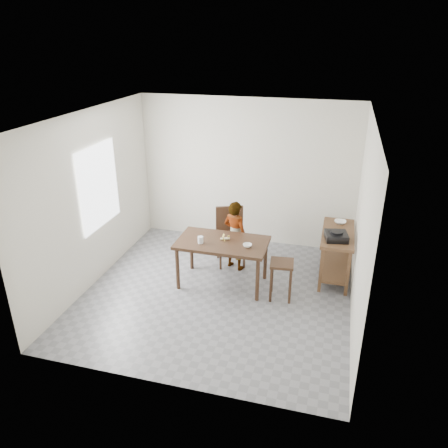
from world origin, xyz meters
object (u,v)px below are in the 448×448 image
(dining_table, at_px, (222,263))
(stool, at_px, (281,280))
(child, at_px, (235,235))
(dining_chair, at_px, (231,237))
(prep_counter, at_px, (336,255))

(dining_table, xyz_separation_m, stool, (0.96, -0.16, -0.07))
(child, height_order, dining_chair, child)
(dining_chair, xyz_separation_m, stool, (1.00, -0.86, -0.19))
(prep_counter, bearing_deg, stool, -131.52)
(dining_table, bearing_deg, dining_chair, 93.26)
(dining_table, height_order, dining_chair, dining_chair)
(prep_counter, distance_m, dining_chair, 1.76)
(prep_counter, xyz_separation_m, dining_chair, (-1.76, -0.00, 0.09))
(child, relative_size, stool, 1.99)
(child, xyz_separation_m, stool, (0.89, -0.72, -0.30))
(dining_chair, bearing_deg, child, -73.67)
(child, distance_m, stool, 1.19)
(prep_counter, bearing_deg, dining_chair, -179.97)
(dining_table, height_order, prep_counter, prep_counter)
(child, relative_size, dining_chair, 1.23)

